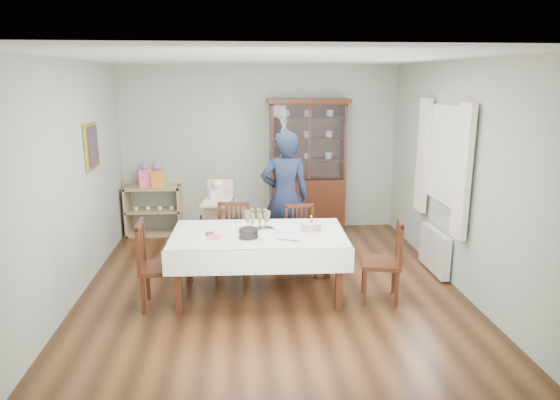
{
  "coord_description": "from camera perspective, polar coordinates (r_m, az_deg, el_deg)",
  "views": [
    {
      "loc": [
        -0.38,
        -5.67,
        2.48
      ],
      "look_at": [
        0.13,
        0.2,
        1.04
      ],
      "focal_mm": 32.0,
      "sensor_mm": 36.0,
      "label": 1
    }
  ],
  "objects": [
    {
      "name": "floor",
      "position": [
        6.2,
        -1.02,
        -9.87
      ],
      "size": [
        5.0,
        5.0,
        0.0
      ],
      "primitive_type": "plane",
      "color": "#593319",
      "rests_on": "ground"
    },
    {
      "name": "plate_stack_white",
      "position": [
        5.46,
        -1.41,
        -4.13
      ],
      "size": [
        0.22,
        0.22,
        0.09
      ],
      "primitive_type": "cylinder",
      "rotation": [
        0.0,
        0.0,
        0.01
      ],
      "color": "white",
      "rests_on": "dining_table"
    },
    {
      "name": "chair_far_right",
      "position": [
        6.52,
        2.4,
        -6.17
      ],
      "size": [
        0.41,
        0.41,
        0.89
      ],
      "rotation": [
        0.0,
        0.0,
        0.03
      ],
      "color": "#431F10",
      "rests_on": "floor"
    },
    {
      "name": "curtain_left",
      "position": [
        6.01,
        20.19,
        3.0
      ],
      "size": [
        0.07,
        0.3,
        1.55
      ],
      "primitive_type": "cube",
      "color": "silver",
      "rests_on": "room_shell"
    },
    {
      "name": "champagne_tray",
      "position": [
        5.76,
        -2.58,
        -2.85
      ],
      "size": [
        0.4,
        0.4,
        0.24
      ],
      "color": "silver",
      "rests_on": "dining_table"
    },
    {
      "name": "sideboard",
      "position": [
        8.33,
        -14.24,
        -1.18
      ],
      "size": [
        0.9,
        0.38,
        0.8
      ],
      "color": "tan",
      "rests_on": "floor"
    },
    {
      "name": "chair_far_left",
      "position": [
        6.41,
        -5.44,
        -6.41
      ],
      "size": [
        0.48,
        0.48,
        0.94
      ],
      "rotation": [
        0.0,
        0.0,
        -0.14
      ],
      "color": "#431F10",
      "rests_on": "floor"
    },
    {
      "name": "high_chair",
      "position": [
        7.13,
        -6.93,
        -3.02
      ],
      "size": [
        0.59,
        0.59,
        1.12
      ],
      "rotation": [
        0.0,
        0.0,
        -0.2
      ],
      "color": "black",
      "rests_on": "floor"
    },
    {
      "name": "dining_table",
      "position": [
        5.86,
        -2.44,
        -7.26
      ],
      "size": [
        2.04,
        1.22,
        0.76
      ],
      "rotation": [
        0.0,
        0.0,
        -0.04
      ],
      "color": "#431F10",
      "rests_on": "floor"
    },
    {
      "name": "birthday_cake",
      "position": [
        5.81,
        3.58,
        -3.05
      ],
      "size": [
        0.26,
        0.26,
        0.18
      ],
      "color": "white",
      "rests_on": "dining_table"
    },
    {
      "name": "window",
      "position": [
        6.58,
        18.48,
        4.88
      ],
      "size": [
        0.04,
        1.02,
        1.22
      ],
      "primitive_type": "cube",
      "color": "white",
      "rests_on": "room_shell"
    },
    {
      "name": "plate_stack_dark",
      "position": [
        5.55,
        -3.65,
        -3.82
      ],
      "size": [
        0.23,
        0.23,
        0.1
      ],
      "primitive_type": "cylinder",
      "rotation": [
        0.0,
        0.0,
        -0.11
      ],
      "color": "black",
      "rests_on": "dining_table"
    },
    {
      "name": "radiator",
      "position": [
        6.84,
        17.23,
        -5.5
      ],
      "size": [
        0.1,
        0.8,
        0.55
      ],
      "primitive_type": "cube",
      "color": "white",
      "rests_on": "floor"
    },
    {
      "name": "gift_bag_orange",
      "position": [
        8.17,
        -13.87,
        2.65
      ],
      "size": [
        0.23,
        0.18,
        0.38
      ],
      "color": "orange",
      "rests_on": "sideboard"
    },
    {
      "name": "woman",
      "position": [
        6.8,
        0.58,
        0.35
      ],
      "size": [
        0.67,
        0.45,
        1.82
      ],
      "primitive_type": "imported",
      "rotation": [
        0.0,
        0.0,
        3.16
      ],
      "color": "black",
      "rests_on": "floor"
    },
    {
      "name": "cutlery",
      "position": [
        5.72,
        -8.45,
        -3.87
      ],
      "size": [
        0.12,
        0.18,
        0.01
      ],
      "primitive_type": null,
      "rotation": [
        0.0,
        0.0,
        -0.02
      ],
      "color": "silver",
      "rests_on": "dining_table"
    },
    {
      "name": "chair_end_left",
      "position": [
        5.76,
        -13.56,
        -9.04
      ],
      "size": [
        0.45,
        0.45,
        0.98
      ],
      "rotation": [
        0.0,
        0.0,
        1.6
      ],
      "color": "#431F10",
      "rests_on": "floor"
    },
    {
      "name": "napkin_stack",
      "position": [
        5.59,
        -7.57,
        -4.23
      ],
      "size": [
        0.17,
        0.17,
        0.02
      ],
      "primitive_type": "cube",
      "rotation": [
        0.0,
        0.0,
        -0.18
      ],
      "color": "#EE5791",
      "rests_on": "dining_table"
    },
    {
      "name": "room_shell",
      "position": [
        6.26,
        -1.42,
        6.59
      ],
      "size": [
        5.0,
        5.0,
        5.0
      ],
      "color": "#9EAA99",
      "rests_on": "floor"
    },
    {
      "name": "china_cabinet",
      "position": [
        8.12,
        3.14,
        4.07
      ],
      "size": [
        1.3,
        0.48,
        2.18
      ],
      "color": "#431F10",
      "rests_on": "floor"
    },
    {
      "name": "gift_bag_pink",
      "position": [
        8.2,
        -15.2,
        2.63
      ],
      "size": [
        0.24,
        0.2,
        0.39
      ],
      "color": "#EE5791",
      "rests_on": "sideboard"
    },
    {
      "name": "cake_knife",
      "position": [
        5.46,
        0.8,
        -4.58
      ],
      "size": [
        0.29,
        0.17,
        0.01
      ],
      "primitive_type": "cube",
      "rotation": [
        0.0,
        0.0,
        -0.48
      ],
      "color": "silver",
      "rests_on": "dining_table"
    },
    {
      "name": "curtain_right",
      "position": [
        7.14,
        16.03,
        4.88
      ],
      "size": [
        0.07,
        0.3,
        1.55
      ],
      "primitive_type": "cube",
      "color": "silver",
      "rests_on": "room_shell"
    },
    {
      "name": "picture_frame",
      "position": [
        6.78,
        -20.76,
        5.79
      ],
      "size": [
        0.04,
        0.48,
        0.58
      ],
      "primitive_type": "cube",
      "color": "gold",
      "rests_on": "room_shell"
    },
    {
      "name": "chair_end_right",
      "position": [
        5.89,
        11.53,
        -8.49
      ],
      "size": [
        0.51,
        0.51,
        0.95
      ],
      "rotation": [
        0.0,
        0.0,
        -1.78
      ],
      "color": "#431F10",
      "rests_on": "floor"
    }
  ]
}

